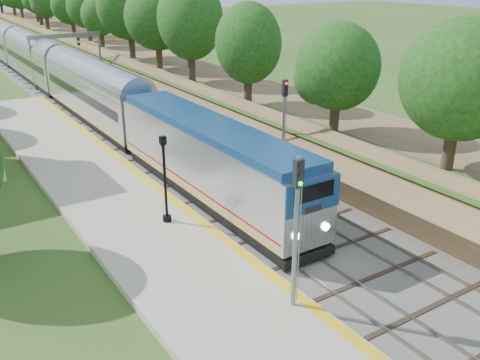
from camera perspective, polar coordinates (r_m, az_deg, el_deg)
ground at (r=22.12m, az=20.35°, el=-17.09°), size 320.00×320.00×0.00m
trackbed at (r=72.70m, az=-19.13°, el=10.08°), size 9.50×170.00×0.28m
platform at (r=30.26m, az=-10.86°, el=-4.49°), size 6.40×68.00×0.38m
yellow_stripe at (r=31.20m, az=-6.05°, el=-2.97°), size 0.55×68.00×0.01m
embankment at (r=74.76m, az=-13.01°, el=12.48°), size 10.64×170.00×11.70m
signal_gantry at (r=67.28m, az=-18.12°, el=13.46°), size 8.40×0.38×6.20m
train at (r=81.68m, az=-22.57°, el=12.47°), size 3.19×127.60×4.68m
lamppost_far at (r=28.88m, az=-7.98°, el=-0.47°), size 0.48×0.48×4.86m
signal_platform at (r=20.84m, az=6.04°, el=-4.01°), size 0.38×0.30×6.49m
signal_farside at (r=35.68m, az=4.71°, el=6.71°), size 0.36×0.29×6.59m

